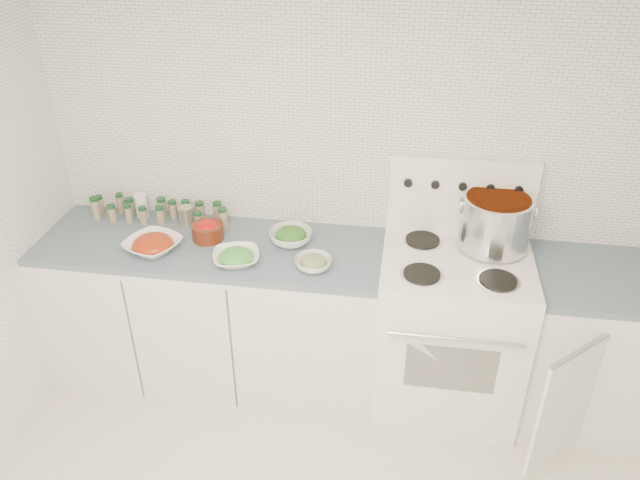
# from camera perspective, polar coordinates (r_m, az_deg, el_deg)

# --- Properties ---
(room_walls) EXTENTS (3.54, 3.04, 2.52)m
(room_walls) POSITION_cam_1_polar(r_m,az_deg,el_deg) (1.88, 1.37, -4.05)
(room_walls) COLOR white
(room_walls) RESTS_ON ground
(counter_left) EXTENTS (1.85, 0.62, 0.90)m
(counter_left) POSITION_cam_1_polar(r_m,az_deg,el_deg) (3.64, -9.43, -6.40)
(counter_left) COLOR white
(counter_left) RESTS_ON ground
(stove) EXTENTS (0.76, 0.70, 1.36)m
(stove) POSITION_cam_1_polar(r_m,az_deg,el_deg) (3.47, 11.71, -7.77)
(stove) COLOR white
(stove) RESTS_ON ground
(counter_right) EXTENTS (0.89, 0.90, 0.90)m
(counter_right) POSITION_cam_1_polar(r_m,az_deg,el_deg) (3.66, 24.69, -9.01)
(counter_right) COLOR white
(counter_right) RESTS_ON ground
(stock_pot) EXTENTS (0.38, 0.36, 0.27)m
(stock_pot) POSITION_cam_1_polar(r_m,az_deg,el_deg) (3.28, 15.74, 1.77)
(stock_pot) COLOR silver
(stock_pot) RESTS_ON stove
(bowl_tomato) EXTENTS (0.36, 0.36, 0.09)m
(bowl_tomato) POSITION_cam_1_polar(r_m,az_deg,el_deg) (3.36, -15.05, -0.42)
(bowl_tomato) COLOR white
(bowl_tomato) RESTS_ON counter_left
(bowl_snowpea) EXTENTS (0.29, 0.29, 0.08)m
(bowl_snowpea) POSITION_cam_1_polar(r_m,az_deg,el_deg) (3.19, -7.67, -1.56)
(bowl_snowpea) COLOR white
(bowl_snowpea) RESTS_ON counter_left
(bowl_broccoli) EXTENTS (0.30, 0.30, 0.09)m
(bowl_broccoli) POSITION_cam_1_polar(r_m,az_deg,el_deg) (3.32, -2.70, 0.36)
(bowl_broccoli) COLOR white
(bowl_broccoli) RESTS_ON counter_left
(bowl_zucchini) EXTENTS (0.19, 0.19, 0.07)m
(bowl_zucchini) POSITION_cam_1_polar(r_m,az_deg,el_deg) (3.11, -0.61, -2.09)
(bowl_zucchini) COLOR white
(bowl_zucchini) RESTS_ON counter_left
(bowl_pepper) EXTENTS (0.17, 0.17, 0.11)m
(bowl_pepper) POSITION_cam_1_polar(r_m,az_deg,el_deg) (3.40, -10.24, 0.88)
(bowl_pepper) COLOR #541D0E
(bowl_pepper) RESTS_ON counter_left
(salt_canister) EXTENTS (0.08, 0.08, 0.14)m
(salt_canister) POSITION_cam_1_polar(r_m,az_deg,el_deg) (3.70, -16.00, 3.01)
(salt_canister) COLOR white
(salt_canister) RESTS_ON counter_left
(tin_can) EXTENTS (0.09, 0.09, 0.11)m
(tin_can) POSITION_cam_1_polar(r_m,az_deg,el_deg) (3.57, -12.13, 2.19)
(tin_can) COLOR #A89D8E
(tin_can) RESTS_ON counter_left
(spice_cluster) EXTENTS (0.80, 0.16, 0.14)m
(spice_cluster) POSITION_cam_1_polar(r_m,az_deg,el_deg) (3.64, -14.62, 2.58)
(spice_cluster) COLOR gray
(spice_cluster) RESTS_ON counter_left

